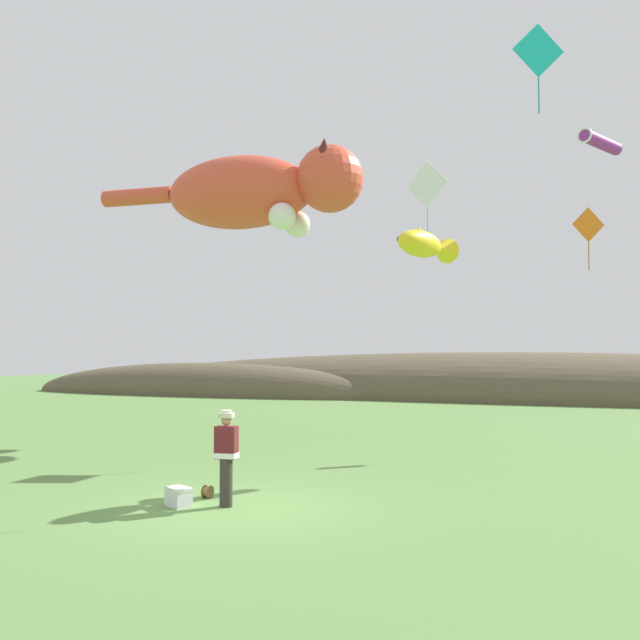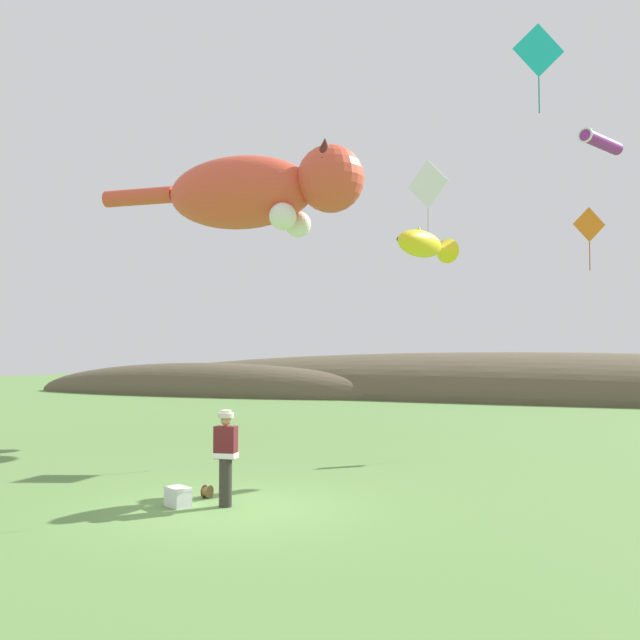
# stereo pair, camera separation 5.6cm
# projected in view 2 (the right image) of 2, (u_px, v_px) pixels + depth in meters

# --- Properties ---
(ground_plane) EXTENTS (120.00, 120.00, 0.00)m
(ground_plane) POSITION_uv_depth(u_px,v_px,m) (234.00, 508.00, 13.04)
(ground_plane) COLOR #5B8442
(distant_hill_ridge) EXTENTS (64.49, 12.81, 5.67)m
(distant_hill_ridge) POSITION_uv_depth(u_px,v_px,m) (461.00, 398.00, 44.36)
(distant_hill_ridge) COLOR brown
(distant_hill_ridge) RESTS_ON ground
(festival_attendant) EXTENTS (0.46, 0.32, 1.77)m
(festival_attendant) POSITION_uv_depth(u_px,v_px,m) (226.00, 455.00, 13.18)
(festival_attendant) COLOR #332D28
(festival_attendant) RESTS_ON ground
(kite_spool) EXTENTS (0.14, 0.25, 0.25)m
(kite_spool) POSITION_uv_depth(u_px,v_px,m) (207.00, 492.00, 13.91)
(kite_spool) COLOR olive
(kite_spool) RESTS_ON ground
(picnic_cooler) EXTENTS (0.58, 0.51, 0.36)m
(picnic_cooler) POSITION_uv_depth(u_px,v_px,m) (178.00, 497.00, 13.14)
(picnic_cooler) COLOR white
(picnic_cooler) RESTS_ON ground
(kite_giant_cat) EXTENTS (10.02, 3.35, 3.04)m
(kite_giant_cat) POSITION_uv_depth(u_px,v_px,m) (259.00, 192.00, 25.08)
(kite_giant_cat) COLOR #E04C33
(kite_fish_windsock) EXTENTS (1.12, 2.37, 0.71)m
(kite_fish_windsock) POSITION_uv_depth(u_px,v_px,m) (425.00, 245.00, 16.44)
(kite_fish_windsock) COLOR yellow
(kite_tube_streamer) EXTENTS (1.16, 1.99, 0.44)m
(kite_tube_streamer) POSITION_uv_depth(u_px,v_px,m) (601.00, 142.00, 20.05)
(kite_tube_streamer) COLOR #8C268C
(kite_diamond_teal) EXTENTS (1.16, 0.72, 2.25)m
(kite_diamond_teal) POSITION_uv_depth(u_px,v_px,m) (538.00, 51.00, 17.49)
(kite_diamond_teal) COLOR #19BFBF
(kite_diamond_white) EXTENTS (1.38, 0.53, 2.37)m
(kite_diamond_white) POSITION_uv_depth(u_px,v_px,m) (428.00, 184.00, 21.52)
(kite_diamond_white) COLOR white
(kite_diamond_orange) EXTENTS (0.93, 0.63, 2.01)m
(kite_diamond_orange) POSITION_uv_depth(u_px,v_px,m) (589.00, 225.00, 22.36)
(kite_diamond_orange) COLOR orange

